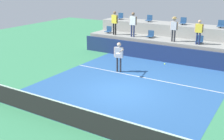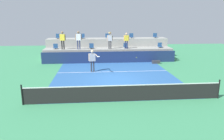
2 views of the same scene
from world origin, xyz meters
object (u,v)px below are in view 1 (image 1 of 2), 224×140
at_px(stadium_chair_lower_right, 199,40).
at_px(spectator_with_hat, 174,27).
at_px(stadium_chair_lower_far_left, 108,30).
at_px(stadium_chair_upper_far_left, 120,17).
at_px(spectator_leaning_on_rail, 115,20).
at_px(stadium_chair_lower_left, 150,35).
at_px(spectator_in_grey, 133,22).
at_px(tennis_player, 119,54).
at_px(tennis_ball, 165,64).
at_px(stadium_chair_upper_left, 149,19).
at_px(stadium_chair_upper_center, 183,22).
at_px(stadium_chair_upper_right, 221,25).
at_px(spectator_in_white, 199,30).

bearing_deg(stadium_chair_lower_right, spectator_with_hat, -167.00).
bearing_deg(stadium_chair_lower_far_left, stadium_chair_lower_right, 0.00).
relative_size(stadium_chair_lower_right, stadium_chair_upper_far_left, 1.00).
xyz_separation_m(spectator_leaning_on_rail, spectator_with_hat, (4.63, 0.00, -0.06)).
height_order(stadium_chair_lower_far_left, stadium_chair_lower_left, same).
relative_size(stadium_chair_lower_left, spectator_in_grey, 0.29).
bearing_deg(tennis_player, tennis_ball, -21.37).
xyz_separation_m(stadium_chair_lower_far_left, stadium_chair_lower_left, (3.59, 0.00, 0.00)).
height_order(stadium_chair_upper_left, spectator_with_hat, spectator_with_hat).
xyz_separation_m(tennis_player, tennis_ball, (3.34, -1.31, 0.27)).
bearing_deg(stadium_chair_upper_far_left, stadium_chair_upper_center, 0.00).
relative_size(stadium_chair_lower_left, tennis_player, 0.29).
distance_m(stadium_chair_upper_right, spectator_in_grey, 6.06).
bearing_deg(stadium_chair_upper_left, stadium_chair_upper_far_left, 180.00).
distance_m(tennis_player, spectator_with_hat, 4.79).
bearing_deg(spectator_in_white, stadium_chair_lower_left, 173.75).
bearing_deg(stadium_chair_upper_left, tennis_ball, -60.62).
relative_size(stadium_chair_upper_far_left, spectator_leaning_on_rail, 0.29).
relative_size(stadium_chair_lower_right, spectator_in_grey, 0.29).
xyz_separation_m(spectator_leaning_on_rail, spectator_in_white, (6.30, 0.00, -0.13)).
bearing_deg(stadium_chair_upper_far_left, tennis_player, -60.56).
distance_m(stadium_chair_lower_far_left, stadium_chair_lower_right, 7.09).
relative_size(stadium_chair_upper_far_left, spectator_with_hat, 0.31).
bearing_deg(stadium_chair_upper_center, spectator_in_grey, -143.85).
bearing_deg(tennis_player, stadium_chair_lower_left, 91.19).
distance_m(stadium_chair_upper_far_left, tennis_player, 7.56).
bearing_deg(stadium_chair_upper_left, stadium_chair_lower_right, -21.99).
distance_m(spectator_leaning_on_rail, spectator_with_hat, 4.63).
bearing_deg(stadium_chair_lower_right, spectator_in_white, -89.94).
xyz_separation_m(stadium_chair_upper_right, spectator_leaning_on_rail, (-7.19, -2.18, 0.01)).
distance_m(stadium_chair_upper_far_left, stadium_chair_upper_center, 5.31).
bearing_deg(spectator_in_grey, stadium_chair_upper_far_left, 136.76).
height_order(stadium_chair_upper_right, tennis_player, stadium_chair_upper_right).
relative_size(stadium_chair_upper_right, spectator_with_hat, 0.31).
xyz_separation_m(stadium_chair_upper_far_left, spectator_with_hat, (5.41, -2.18, -0.05)).
height_order(stadium_chair_upper_right, spectator_in_grey, spectator_in_grey).
bearing_deg(stadium_chair_lower_right, stadium_chair_lower_far_left, 180.00).
distance_m(spectator_leaning_on_rail, tennis_ball, 8.44).
height_order(stadium_chair_lower_right, stadium_chair_upper_left, stadium_chair_upper_left).
xyz_separation_m(stadium_chair_upper_center, spectator_leaning_on_rail, (-4.53, -2.18, 0.01)).
bearing_deg(stadium_chair_upper_far_left, spectator_with_hat, -21.98).
relative_size(stadium_chair_upper_right, tennis_ball, 7.65).
xyz_separation_m(spectator_in_white, tennis_ball, (-0.06, -5.62, -0.82)).
relative_size(spectator_leaning_on_rail, spectator_in_grey, 1.00).
bearing_deg(stadium_chair_upper_right, stadium_chair_lower_left, -157.76).
height_order(stadium_chair_upper_far_left, stadium_chair_upper_left, same).
bearing_deg(stadium_chair_lower_left, spectator_in_white, -6.25).
height_order(tennis_player, spectator_leaning_on_rail, spectator_leaning_on_rail).
xyz_separation_m(stadium_chair_lower_far_left, tennis_ball, (7.02, -6.00, -0.09)).
bearing_deg(stadium_chair_lower_left, stadium_chair_upper_center, 45.94).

